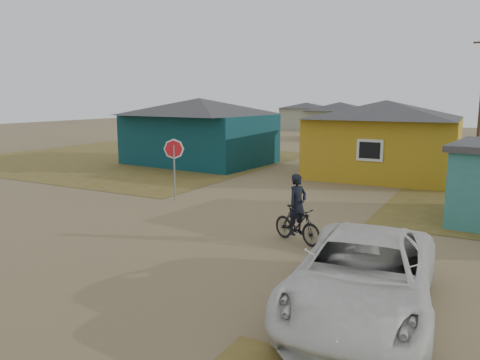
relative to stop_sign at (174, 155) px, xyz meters
name	(u,v)px	position (x,y,z in m)	size (l,w,h in m)	color
ground	(186,240)	(3.47, -4.15, -1.80)	(120.00, 120.00, 0.00)	olive
grass_nw	(127,158)	(-10.53, 8.85, -1.80)	(20.00, 18.00, 0.00)	olive
house_teal	(200,130)	(-5.03, 9.35, 0.25)	(8.93, 7.08, 4.00)	#0A333A
house_yellow	(384,138)	(5.97, 9.84, 0.20)	(7.72, 6.76, 3.90)	#B48D1B
house_pale_west	(339,120)	(-2.53, 29.85, 0.06)	(7.04, 6.15, 3.60)	#9BA28B
house_pale_north	(306,116)	(-10.53, 41.85, -0.05)	(6.28, 5.81, 3.40)	#9BA28B
stop_sign	(174,155)	(0.00, 0.00, 0.00)	(0.80, 0.14, 2.45)	gray
cyclist	(297,218)	(6.32, -2.78, -1.09)	(1.78, 1.10, 1.95)	black
vehicle	(363,276)	(9.05, -6.30, -1.05)	(2.49, 5.40, 1.50)	silver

